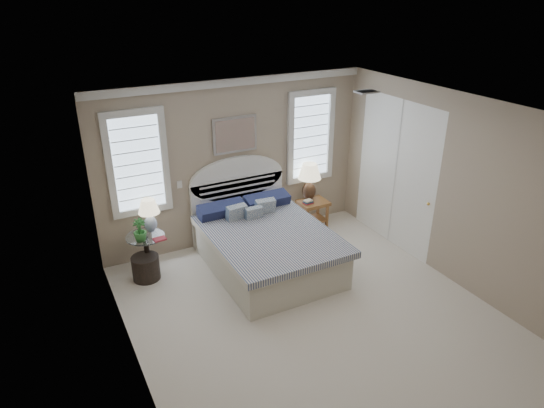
{
  "coord_description": "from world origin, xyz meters",
  "views": [
    {
      "loc": [
        -2.88,
        -4.33,
        3.98
      ],
      "look_at": [
        -0.11,
        1.0,
        1.24
      ],
      "focal_mm": 32.0,
      "sensor_mm": 36.0,
      "label": 1
    }
  ],
  "objects": [
    {
      "name": "floor",
      "position": [
        0.0,
        0.0,
        0.0
      ],
      "size": [
        4.5,
        5.0,
        0.01
      ],
      "primitive_type": "cube",
      "color": "beige",
      "rests_on": "ground"
    },
    {
      "name": "ceiling",
      "position": [
        0.0,
        0.0,
        2.7
      ],
      "size": [
        4.5,
        5.0,
        0.01
      ],
      "primitive_type": "cube",
      "color": "white",
      "rests_on": "wall_back"
    },
    {
      "name": "wall_back",
      "position": [
        0.0,
        2.5,
        1.35
      ],
      "size": [
        4.5,
        0.02,
        2.7
      ],
      "primitive_type": "cube",
      "color": "tan",
      "rests_on": "floor"
    },
    {
      "name": "wall_left",
      "position": [
        -2.25,
        0.0,
        1.35
      ],
      "size": [
        0.02,
        5.0,
        2.7
      ],
      "primitive_type": "cube",
      "color": "tan",
      "rests_on": "floor"
    },
    {
      "name": "wall_right",
      "position": [
        2.25,
        0.0,
        1.35
      ],
      "size": [
        0.02,
        5.0,
        2.7
      ],
      "primitive_type": "cube",
      "color": "tan",
      "rests_on": "floor"
    },
    {
      "name": "crown_molding",
      "position": [
        0.0,
        2.46,
        2.64
      ],
      "size": [
        4.5,
        0.08,
        0.12
      ],
      "primitive_type": "cube",
      "color": "silver",
      "rests_on": "wall_back"
    },
    {
      "name": "hvac_vent",
      "position": [
        1.2,
        0.8,
        2.68
      ],
      "size": [
        0.3,
        0.2,
        0.02
      ],
      "primitive_type": "cube",
      "color": "#B2B2B2",
      "rests_on": "ceiling"
    },
    {
      "name": "switch_plate",
      "position": [
        -0.95,
        2.48,
        1.15
      ],
      "size": [
        0.08,
        0.01,
        0.12
      ],
      "primitive_type": "cube",
      "color": "silver",
      "rests_on": "wall_back"
    },
    {
      "name": "window_left",
      "position": [
        -1.55,
        2.48,
        1.6
      ],
      "size": [
        0.9,
        0.06,
        1.6
      ],
      "primitive_type": "cube",
      "color": "#A8BFD6",
      "rests_on": "wall_back"
    },
    {
      "name": "window_right",
      "position": [
        1.4,
        2.48,
        1.6
      ],
      "size": [
        0.9,
        0.06,
        1.6
      ],
      "primitive_type": "cube",
      "color": "#A8BFD6",
      "rests_on": "wall_back"
    },
    {
      "name": "painting",
      "position": [
        0.0,
        2.46,
        1.82
      ],
      "size": [
        0.74,
        0.04,
        0.58
      ],
      "primitive_type": "cube",
      "color": "silver",
      "rests_on": "wall_back"
    },
    {
      "name": "closet_door",
      "position": [
        2.23,
        1.2,
        1.2
      ],
      "size": [
        0.02,
        1.8,
        2.4
      ],
      "primitive_type": "cube",
      "color": "white",
      "rests_on": "floor"
    },
    {
      "name": "bed",
      "position": [
        0.0,
        1.46,
        0.39
      ],
      "size": [
        1.72,
        2.28,
        1.47
      ],
      "color": "beige",
      "rests_on": "floor"
    },
    {
      "name": "side_table_left",
      "position": [
        -1.65,
        2.05,
        0.39
      ],
      "size": [
        0.56,
        0.56,
        0.63
      ],
      "color": "black",
      "rests_on": "floor"
    },
    {
      "name": "nightstand_right",
      "position": [
        1.3,
        2.15,
        0.39
      ],
      "size": [
        0.5,
        0.4,
        0.53
      ],
      "color": "brown",
      "rests_on": "floor"
    },
    {
      "name": "floor_pot",
      "position": [
        -1.72,
        1.92,
        0.18
      ],
      "size": [
        0.48,
        0.48,
        0.36
      ],
      "primitive_type": "cylinder",
      "rotation": [
        0.0,
        0.0,
        0.22
      ],
      "color": "black",
      "rests_on": "floor"
    },
    {
      "name": "lamp_left",
      "position": [
        -1.53,
        2.17,
        0.94
      ],
      "size": [
        0.35,
        0.35,
        0.51
      ],
      "rotation": [
        0.0,
        0.0,
        0.13
      ],
      "color": "silver",
      "rests_on": "side_table_left"
    },
    {
      "name": "lamp_right",
      "position": [
        1.3,
        2.3,
        0.93
      ],
      "size": [
        0.45,
        0.45,
        0.65
      ],
      "rotation": [
        0.0,
        0.0,
        -0.14
      ],
      "color": "black",
      "rests_on": "nightstand_right"
    },
    {
      "name": "potted_plant",
      "position": [
        -1.74,
        1.93,
        0.8
      ],
      "size": [
        0.23,
        0.23,
        0.34
      ],
      "primitive_type": "imported",
      "rotation": [
        0.0,
        0.0,
        -0.27
      ],
      "color": "#386729",
      "rests_on": "side_table_left"
    },
    {
      "name": "books_left",
      "position": [
        -1.49,
        1.83,
        0.64
      ],
      "size": [
        0.19,
        0.15,
        0.02
      ],
      "rotation": [
        0.0,
        0.0,
        0.11
      ],
      "color": "#9D2735",
      "rests_on": "side_table_left"
    },
    {
      "name": "books_right",
      "position": [
        1.17,
        2.12,
        0.56
      ],
      "size": [
        0.18,
        0.15,
        0.07
      ],
      "rotation": [
        0.0,
        0.0,
        0.23
      ],
      "color": "#9D2735",
      "rests_on": "nightstand_right"
    }
  ]
}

